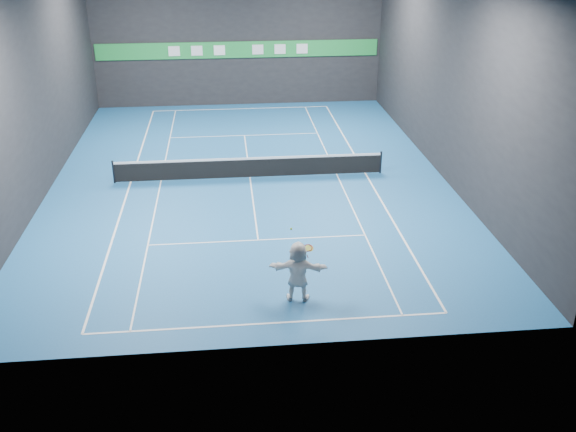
{
  "coord_description": "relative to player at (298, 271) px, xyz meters",
  "views": [
    {
      "loc": [
        -1.06,
        -27.93,
        11.11
      ],
      "look_at": [
        1.02,
        -7.56,
        1.5
      ],
      "focal_mm": 40.0,
      "sensor_mm": 36.0,
      "label": 1
    }
  ],
  "objects": [
    {
      "name": "tennis_net",
      "position": [
        -1.02,
        10.62,
        -0.47
      ],
      "size": [
        12.5,
        0.1,
        1.07
      ],
      "color": "black",
      "rests_on": "ground"
    },
    {
      "name": "tennis_ball",
      "position": [
        -0.2,
        0.13,
        1.44
      ],
      "size": [
        0.07,
        0.07,
        0.07
      ],
      "primitive_type": "sphere",
      "color": "#B9EA27",
      "rests_on": "player"
    },
    {
      "name": "service_line_near",
      "position": [
        -1.02,
        4.22,
        -1.0
      ],
      "size": [
        8.23,
        0.06,
        0.01
      ],
      "primitive_type": "cube",
      "color": "white",
      "rests_on": "ground"
    },
    {
      "name": "wall_front",
      "position": [
        -1.02,
        -2.38,
        3.49
      ],
      "size": [
        18.0,
        0.1,
        9.0
      ],
      "primitive_type": "cube",
      "color": "black",
      "rests_on": "ground"
    },
    {
      "name": "sideline_doubles_left",
      "position": [
        -6.51,
        10.62,
        -1.0
      ],
      "size": [
        0.08,
        23.78,
        0.01
      ],
      "primitive_type": "cube",
      "color": "white",
      "rests_on": "ground"
    },
    {
      "name": "wall_right",
      "position": [
        7.98,
        10.62,
        3.49
      ],
      "size": [
        0.1,
        26.0,
        9.0
      ],
      "primitive_type": "cube",
      "color": "black",
      "rests_on": "ground"
    },
    {
      "name": "baseline_near",
      "position": [
        -1.02,
        -1.27,
        -1.0
      ],
      "size": [
        10.98,
        0.08,
        0.01
      ],
      "primitive_type": "cube",
      "color": "white",
      "rests_on": "ground"
    },
    {
      "name": "baseline_far",
      "position": [
        -1.02,
        22.51,
        -1.0
      ],
      "size": [
        10.98,
        0.08,
        0.01
      ],
      "primitive_type": "cube",
      "color": "white",
      "rests_on": "ground"
    },
    {
      "name": "center_service_line",
      "position": [
        -1.02,
        10.62,
        -1.0
      ],
      "size": [
        0.06,
        12.8,
        0.01
      ],
      "primitive_type": "cube",
      "color": "white",
      "rests_on": "ground"
    },
    {
      "name": "tennis_racket",
      "position": [
        0.3,
        0.05,
        0.73
      ],
      "size": [
        0.44,
        0.39,
        0.64
      ],
      "color": "#AD121B",
      "rests_on": "player"
    },
    {
      "name": "sponsor_banner",
      "position": [
        -1.02,
        23.56,
        2.49
      ],
      "size": [
        17.64,
        0.11,
        1.0
      ],
      "color": "green",
      "rests_on": "wall_back"
    },
    {
      "name": "sideline_singles_left",
      "position": [
        -5.13,
        10.62,
        -1.0
      ],
      "size": [
        0.06,
        23.78,
        0.01
      ],
      "primitive_type": "cube",
      "color": "white",
      "rests_on": "ground"
    },
    {
      "name": "player",
      "position": [
        0.0,
        0.0,
        0.0
      ],
      "size": [
        1.94,
        0.9,
        2.02
      ],
      "primitive_type": "imported",
      "rotation": [
        0.0,
        0.0,
        2.97
      ],
      "color": "white",
      "rests_on": "ground"
    },
    {
      "name": "wall_back",
      "position": [
        -1.02,
        23.62,
        3.49
      ],
      "size": [
        18.0,
        0.1,
        9.0
      ],
      "primitive_type": "cube",
      "color": "black",
      "rests_on": "ground"
    },
    {
      "name": "wall_left",
      "position": [
        -10.02,
        10.62,
        3.49
      ],
      "size": [
        0.1,
        26.0,
        9.0
      ],
      "primitive_type": "cube",
      "color": "black",
      "rests_on": "ground"
    },
    {
      "name": "sideline_singles_right",
      "position": [
        3.09,
        10.62,
        -1.0
      ],
      "size": [
        0.06,
        23.78,
        0.01
      ],
      "primitive_type": "cube",
      "color": "white",
      "rests_on": "ground"
    },
    {
      "name": "ground",
      "position": [
        -1.02,
        10.62,
        -1.01
      ],
      "size": [
        26.0,
        26.0,
        0.0
      ],
      "primitive_type": "plane",
      "color": "#1A558F",
      "rests_on": "ground"
    },
    {
      "name": "sideline_doubles_right",
      "position": [
        4.47,
        10.62,
        -1.0
      ],
      "size": [
        0.08,
        23.78,
        0.01
      ],
      "primitive_type": "cube",
      "color": "white",
      "rests_on": "ground"
    },
    {
      "name": "service_line_far",
      "position": [
        -1.02,
        17.02,
        -1.0
      ],
      "size": [
        8.23,
        0.06,
        0.01
      ],
      "primitive_type": "cube",
      "color": "white",
      "rests_on": "ground"
    }
  ]
}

